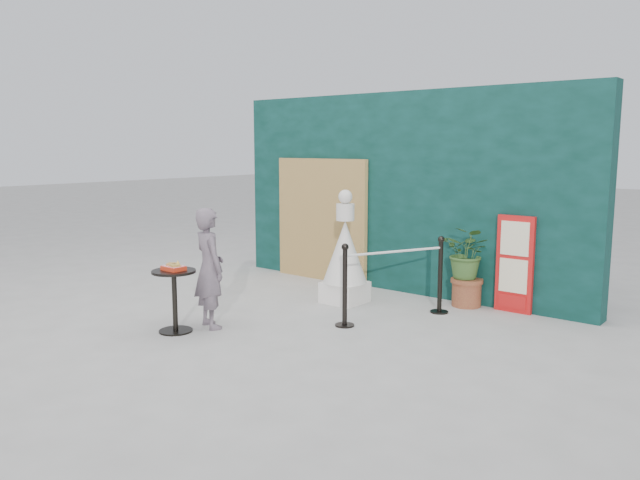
{
  "coord_description": "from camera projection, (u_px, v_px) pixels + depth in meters",
  "views": [
    {
      "loc": [
        5.05,
        -4.96,
        2.2
      ],
      "look_at": [
        0.0,
        1.2,
        1.0
      ],
      "focal_mm": 35.0,
      "sensor_mm": 36.0,
      "label": 1
    }
  ],
  "objects": [
    {
      "name": "menu_board",
      "position": [
        515.0,
        264.0,
        8.25
      ],
      "size": [
        0.5,
        0.07,
        1.3
      ],
      "color": "red",
      "rests_on": "ground"
    },
    {
      "name": "statue",
      "position": [
        345.0,
        257.0,
        8.78
      ],
      "size": [
        0.63,
        0.63,
        1.6
      ],
      "color": "white",
      "rests_on": "ground"
    },
    {
      "name": "woman",
      "position": [
        209.0,
        268.0,
        7.56
      ],
      "size": [
        0.62,
        0.51,
        1.47
      ],
      "primitive_type": "imported",
      "rotation": [
        0.0,
        0.0,
        2.81
      ],
      "color": "slate",
      "rests_on": "ground"
    },
    {
      "name": "cafe_table",
      "position": [
        174.0,
        291.0,
        7.4
      ],
      "size": [
        0.52,
        0.52,
        0.75
      ],
      "color": "black",
      "rests_on": "ground"
    },
    {
      "name": "stanchion_barrier",
      "position": [
        394.0,
        281.0,
        7.94
      ],
      "size": [
        0.84,
        1.54,
        1.03
      ],
      "color": "black",
      "rests_on": "ground"
    },
    {
      "name": "food_basket",
      "position": [
        174.0,
        267.0,
        7.36
      ],
      "size": [
        0.26,
        0.19,
        0.11
      ],
      "color": "red",
      "rests_on": "cafe_table"
    },
    {
      "name": "planter",
      "position": [
        468.0,
        260.0,
        8.57
      ],
      "size": [
        0.66,
        0.57,
        1.12
      ],
      "color": "brown",
      "rests_on": "ground"
    },
    {
      "name": "bamboo_fence",
      "position": [
        321.0,
        220.0,
        10.26
      ],
      "size": [
        1.8,
        0.08,
        2.0
      ],
      "primitive_type": "cube",
      "color": "tan",
      "rests_on": "ground"
    },
    {
      "name": "ground",
      "position": [
        255.0,
        336.0,
        7.28
      ],
      "size": [
        60.0,
        60.0,
        0.0
      ],
      "primitive_type": "plane",
      "color": "#ADAAA5",
      "rests_on": "ground"
    },
    {
      "name": "back_wall",
      "position": [
        401.0,
        193.0,
        9.47
      ],
      "size": [
        6.0,
        0.3,
        3.0
      ],
      "primitive_type": "cube",
      "color": "black",
      "rests_on": "ground"
    }
  ]
}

